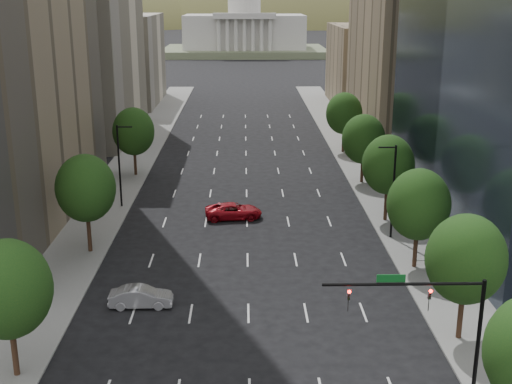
{
  "coord_description": "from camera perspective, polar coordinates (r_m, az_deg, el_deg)",
  "views": [
    {
      "loc": [
        -0.23,
        -3.42,
        22.18
      ],
      "look_at": [
        0.62,
        43.82,
        8.0
      ],
      "focal_mm": 46.63,
      "sensor_mm": 36.0,
      "label": 1
    }
  ],
  "objects": [
    {
      "name": "sidewalk_left",
      "position": [
        68.87,
        -13.8,
        -2.52
      ],
      "size": [
        6.0,
        200.0,
        0.15
      ],
      "primitive_type": "cube",
      "color": "slate",
      "rests_on": "ground"
    },
    {
      "name": "sidewalk_right",
      "position": [
        68.98,
        12.22,
        -2.38
      ],
      "size": [
        6.0,
        200.0,
        0.15
      ],
      "primitive_type": "cube",
      "color": "slate",
      "rests_on": "ground"
    },
    {
      "name": "midrise_cream_left",
      "position": [
        109.36,
        -14.54,
        13.74
      ],
      "size": [
        14.0,
        30.0,
        35.0
      ],
      "primitive_type": "cube",
      "color": "beige",
      "rests_on": "ground"
    },
    {
      "name": "filler_left",
      "position": [
        142.21,
        -11.27,
        11.08
      ],
      "size": [
        14.0,
        26.0,
        18.0
      ],
      "primitive_type": "cube",
      "color": "beige",
      "rests_on": "ground"
    },
    {
      "name": "parking_tan_right",
      "position": [
        106.69,
        12.96,
        12.44
      ],
      "size": [
        14.0,
        30.0,
        30.0
      ],
      "primitive_type": "cube",
      "color": "#8C7759",
      "rests_on": "ground"
    },
    {
      "name": "filler_right",
      "position": [
        139.45,
        9.57,
        10.64
      ],
      "size": [
        14.0,
        26.0,
        16.0
      ],
      "primitive_type": "cube",
      "color": "#8C7759",
      "rests_on": "ground"
    },
    {
      "name": "tree_right_1",
      "position": [
        45.01,
        17.56,
        -5.53
      ],
      "size": [
        5.2,
        5.2,
        8.75
      ],
      "color": "#382316",
      "rests_on": "ground"
    },
    {
      "name": "tree_right_2",
      "position": [
        55.86,
        13.78,
        -1.05
      ],
      "size": [
        5.2,
        5.2,
        8.61
      ],
      "color": "#382316",
      "rests_on": "ground"
    },
    {
      "name": "tree_right_3",
      "position": [
        67.0,
        11.27,
        2.31
      ],
      "size": [
        5.2,
        5.2,
        8.89
      ],
      "color": "#382316",
      "rests_on": "ground"
    },
    {
      "name": "tree_right_4",
      "position": [
        80.47,
        9.21,
        4.5
      ],
      "size": [
        5.2,
        5.2,
        8.46
      ],
      "color": "#382316",
      "rests_on": "ground"
    },
    {
      "name": "tree_right_5",
      "position": [
        95.91,
        7.57,
        6.7
      ],
      "size": [
        5.2,
        5.2,
        8.75
      ],
      "color": "#382316",
      "rests_on": "ground"
    },
    {
      "name": "tree_left_0",
      "position": [
        41.4,
        -20.56,
        -7.81
      ],
      "size": [
        5.2,
        5.2,
        8.75
      ],
      "color": "#382316",
      "rests_on": "ground"
    },
    {
      "name": "tree_left_1",
      "position": [
        59.36,
        -14.4,
        0.31
      ],
      "size": [
        5.2,
        5.2,
        8.97
      ],
      "color": "#382316",
      "rests_on": "ground"
    },
    {
      "name": "tree_left_2",
      "position": [
        84.21,
        -10.46,
        5.13
      ],
      "size": [
        5.2,
        5.2,
        8.68
      ],
      "color": "#382316",
      "rests_on": "ground"
    },
    {
      "name": "streetlight_rn",
      "position": [
        62.45,
        11.65,
        0.24
      ],
      "size": [
        1.7,
        0.2,
        9.0
      ],
      "color": "black",
      "rests_on": "ground"
    },
    {
      "name": "streetlight_ln",
      "position": [
        71.8,
        -11.61,
        2.39
      ],
      "size": [
        1.7,
        0.2,
        9.0
      ],
      "color": "black",
      "rests_on": "ground"
    },
    {
      "name": "traffic_signal",
      "position": [
        39.0,
        15.32,
        -9.79
      ],
      "size": [
        9.12,
        0.4,
        7.38
      ],
      "color": "black",
      "rests_on": "ground"
    },
    {
      "name": "capitol",
      "position": [
        253.49,
        -1.0,
        13.63
      ],
      "size": [
        60.0,
        40.0,
        35.2
      ],
      "color": "#596647",
      "rests_on": "ground"
    },
    {
      "name": "foothills",
      "position": [
        606.79,
        2.32,
        11.02
      ],
      "size": [
        720.0,
        413.0,
        263.0
      ],
      "color": "olive",
      "rests_on": "ground"
    },
    {
      "name": "car_silver",
      "position": [
        50.11,
        -9.84,
        -8.86
      ],
      "size": [
        4.7,
        1.73,
        1.54
      ],
      "primitive_type": "imported",
      "rotation": [
        0.0,
        0.0,
        1.59
      ],
      "color": "#A3A3A8",
      "rests_on": "ground"
    },
    {
      "name": "car_red_far",
      "position": [
        67.96,
        -1.94,
        -1.63
      ],
      "size": [
        6.02,
        3.22,
        1.61
      ],
      "primitive_type": "imported",
      "rotation": [
        0.0,
        0.0,
        1.67
      ],
      "color": "maroon",
      "rests_on": "ground"
    }
  ]
}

